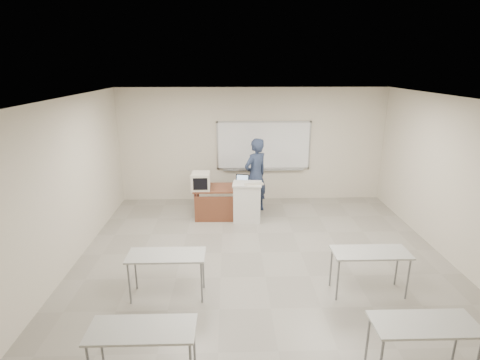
{
  "coord_description": "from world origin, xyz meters",
  "views": [
    {
      "loc": [
        -0.61,
        -5.72,
        3.53
      ],
      "look_at": [
        -0.38,
        2.2,
        1.09
      ],
      "focal_mm": 28.0,
      "sensor_mm": 36.0,
      "label": 1
    }
  ],
  "objects_px": {
    "whiteboard": "(264,146)",
    "mouse": "(248,189)",
    "laptop": "(241,183)",
    "presenter": "(256,176)",
    "podium": "(247,202)",
    "keyboard": "(254,184)",
    "instructor_desk": "(225,197)",
    "crt_monitor": "(201,181)"
  },
  "relations": [
    {
      "from": "laptop",
      "to": "keyboard",
      "type": "xyz_separation_m",
      "value": [
        0.28,
        -0.53,
        0.13
      ]
    },
    {
      "from": "instructor_desk",
      "to": "crt_monitor",
      "type": "distance_m",
      "value": 0.68
    },
    {
      "from": "crt_monitor",
      "to": "presenter",
      "type": "distance_m",
      "value": 1.38
    },
    {
      "from": "presenter",
      "to": "instructor_desk",
      "type": "bearing_deg",
      "value": -9.37
    },
    {
      "from": "presenter",
      "to": "keyboard",
      "type": "bearing_deg",
      "value": 44.55
    },
    {
      "from": "podium",
      "to": "mouse",
      "type": "relative_size",
      "value": 9.04
    },
    {
      "from": "keyboard",
      "to": "instructor_desk",
      "type": "bearing_deg",
      "value": 151.1
    },
    {
      "from": "podium",
      "to": "keyboard",
      "type": "bearing_deg",
      "value": -33.53
    },
    {
      "from": "whiteboard",
      "to": "instructor_desk",
      "type": "relative_size",
      "value": 1.69
    },
    {
      "from": "podium",
      "to": "presenter",
      "type": "distance_m",
      "value": 0.77
    },
    {
      "from": "mouse",
      "to": "presenter",
      "type": "relative_size",
      "value": 0.05
    },
    {
      "from": "whiteboard",
      "to": "crt_monitor",
      "type": "height_order",
      "value": "whiteboard"
    },
    {
      "from": "podium",
      "to": "laptop",
      "type": "bearing_deg",
      "value": 112.34
    },
    {
      "from": "laptop",
      "to": "presenter",
      "type": "height_order",
      "value": "presenter"
    },
    {
      "from": "mouse",
      "to": "podium",
      "type": "bearing_deg",
      "value": -110.78
    },
    {
      "from": "whiteboard",
      "to": "keyboard",
      "type": "relative_size",
      "value": 5.77
    },
    {
      "from": "podium",
      "to": "whiteboard",
      "type": "bearing_deg",
      "value": 76.32
    },
    {
      "from": "crt_monitor",
      "to": "mouse",
      "type": "distance_m",
      "value": 1.12
    },
    {
      "from": "instructor_desk",
      "to": "laptop",
      "type": "distance_m",
      "value": 0.55
    },
    {
      "from": "crt_monitor",
      "to": "mouse",
      "type": "bearing_deg",
      "value": -4.32
    },
    {
      "from": "instructor_desk",
      "to": "crt_monitor",
      "type": "bearing_deg",
      "value": -178.01
    },
    {
      "from": "whiteboard",
      "to": "instructor_desk",
      "type": "xyz_separation_m",
      "value": [
        -1.03,
        -1.32,
        -0.93
      ]
    },
    {
      "from": "whiteboard",
      "to": "mouse",
      "type": "bearing_deg",
      "value": -108.71
    },
    {
      "from": "whiteboard",
      "to": "laptop",
      "type": "height_order",
      "value": "whiteboard"
    },
    {
      "from": "mouse",
      "to": "presenter",
      "type": "distance_m",
      "value": 0.58
    },
    {
      "from": "keyboard",
      "to": "presenter",
      "type": "relative_size",
      "value": 0.23
    },
    {
      "from": "keyboard",
      "to": "mouse",
      "type": "bearing_deg",
      "value": 118.26
    },
    {
      "from": "instructor_desk",
      "to": "keyboard",
      "type": "height_order",
      "value": "keyboard"
    },
    {
      "from": "instructor_desk",
      "to": "keyboard",
      "type": "relative_size",
      "value": 3.42
    },
    {
      "from": "whiteboard",
      "to": "presenter",
      "type": "height_order",
      "value": "whiteboard"
    },
    {
      "from": "whiteboard",
      "to": "mouse",
      "type": "xyz_separation_m",
      "value": [
        -0.48,
        -1.41,
        -0.71
      ]
    },
    {
      "from": "whiteboard",
      "to": "instructor_desk",
      "type": "distance_m",
      "value": 1.92
    },
    {
      "from": "mouse",
      "to": "keyboard",
      "type": "height_order",
      "value": "keyboard"
    },
    {
      "from": "laptop",
      "to": "keyboard",
      "type": "bearing_deg",
      "value": -49.99
    },
    {
      "from": "podium",
      "to": "crt_monitor",
      "type": "distance_m",
      "value": 1.19
    },
    {
      "from": "podium",
      "to": "presenter",
      "type": "xyz_separation_m",
      "value": [
        0.23,
        0.58,
        0.47
      ]
    },
    {
      "from": "crt_monitor",
      "to": "mouse",
      "type": "relative_size",
      "value": 4.68
    },
    {
      "from": "crt_monitor",
      "to": "laptop",
      "type": "bearing_deg",
      "value": 16.01
    },
    {
      "from": "podium",
      "to": "presenter",
      "type": "relative_size",
      "value": 0.5
    },
    {
      "from": "whiteboard",
      "to": "crt_monitor",
      "type": "bearing_deg",
      "value": -139.76
    },
    {
      "from": "crt_monitor",
      "to": "laptop",
      "type": "xyz_separation_m",
      "value": [
        0.95,
        0.28,
        -0.14
      ]
    },
    {
      "from": "keyboard",
      "to": "presenter",
      "type": "xyz_separation_m",
      "value": [
        0.08,
        0.7,
        -0.01
      ]
    }
  ]
}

